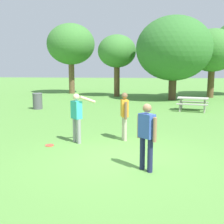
% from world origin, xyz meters
% --- Properties ---
extents(ground_plane, '(120.00, 120.00, 0.00)m').
position_xyz_m(ground_plane, '(0.00, 0.00, 0.00)').
color(ground_plane, '#568E3D').
extents(person_thrower, '(0.46, 0.46, 1.64)m').
position_xyz_m(person_thrower, '(0.70, -0.78, 0.94)').
color(person_thrower, '#1E234C').
rests_on(person_thrower, ground).
extents(person_catcher, '(0.84, 0.47, 1.64)m').
position_xyz_m(person_catcher, '(-1.55, 1.51, 0.96)').
color(person_catcher, gray).
rests_on(person_catcher, ground).
extents(person_bystander, '(0.30, 0.60, 1.64)m').
position_xyz_m(person_bystander, '(-0.02, 2.06, 0.94)').
color(person_bystander, '#B7AD93').
rests_on(person_bystander, ground).
extents(frisbee, '(0.27, 0.27, 0.03)m').
position_xyz_m(frisbee, '(-2.36, 1.05, 0.01)').
color(frisbee, '#E04733').
rests_on(frisbee, ground).
extents(picnic_table_near, '(1.98, 1.77, 0.77)m').
position_xyz_m(picnic_table_near, '(3.44, 8.99, 0.56)').
color(picnic_table_near, '#B2ADA3').
rests_on(picnic_table_near, ground).
extents(trash_can_beside_table, '(0.59, 0.59, 0.96)m').
position_xyz_m(trash_can_beside_table, '(-5.71, 8.65, 0.48)').
color(trash_can_beside_table, '#515156').
rests_on(trash_can_beside_table, ground).
extents(tree_tall_left, '(4.47, 4.47, 6.54)m').
position_xyz_m(tree_tall_left, '(-6.25, 18.84, 4.60)').
color(tree_tall_left, brown).
rests_on(tree_tall_left, ground).
extents(tree_broad_center, '(3.23, 3.23, 5.21)m').
position_xyz_m(tree_broad_center, '(-1.68, 16.54, 3.78)').
color(tree_broad_center, brown).
rests_on(tree_broad_center, ground).
extents(tree_far_right, '(5.67, 5.67, 6.30)m').
position_xyz_m(tree_far_right, '(2.81, 14.47, 3.87)').
color(tree_far_right, '#4C3823').
rests_on(tree_far_right, ground).
extents(tree_slender_mid, '(4.07, 4.07, 5.59)m').
position_xyz_m(tree_slender_mid, '(6.14, 16.55, 3.82)').
color(tree_slender_mid, brown).
rests_on(tree_slender_mid, ground).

